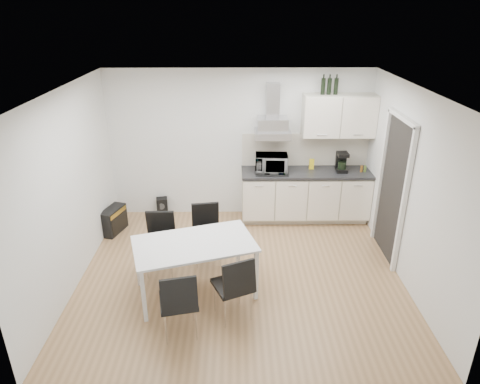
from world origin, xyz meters
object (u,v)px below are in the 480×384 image
object	(u,v)px
chair_far_right	(207,235)
chair_near_right	(232,286)
guitar_amp	(114,220)
chair_far_left	(160,245)
kitchenette	(308,175)
dining_table	(194,248)
chair_near_left	(179,302)
floor_speaker	(162,206)

from	to	relation	value
chair_far_right	chair_near_right	bearing A→B (deg)	98.39
chair_far_right	guitar_amp	world-z (taller)	chair_far_right
chair_near_right	chair_far_left	bearing A→B (deg)	112.84
kitchenette	dining_table	xyz separation A→B (m)	(-1.78, -2.14, -0.15)
chair_near_left	guitar_amp	size ratio (longest dim) A/B	1.57
chair_near_right	guitar_amp	bearing A→B (deg)	109.09
kitchenette	floor_speaker	distance (m)	2.68
dining_table	chair_near_left	xyz separation A→B (m)	(-0.12, -0.78, -0.24)
kitchenette	floor_speaker	xyz separation A→B (m)	(-2.59, 0.17, -0.67)
dining_table	chair_near_right	bearing A→B (deg)	-62.07
dining_table	chair_far_left	world-z (taller)	chair_far_left
dining_table	chair_far_right	distance (m)	0.79
chair_far_right	guitar_amp	xyz separation A→B (m)	(-1.63, 0.92, -0.22)
guitar_amp	floor_speaker	world-z (taller)	guitar_amp
dining_table	chair_near_left	world-z (taller)	chair_near_left
chair_far_left	chair_near_right	world-z (taller)	same
guitar_amp	kitchenette	bearing A→B (deg)	25.50
dining_table	chair_far_right	xyz separation A→B (m)	(0.11, 0.75, -0.24)
kitchenette	chair_far_right	world-z (taller)	kitchenette
kitchenette	guitar_amp	xyz separation A→B (m)	(-3.30, -0.47, -0.61)
kitchenette	floor_speaker	world-z (taller)	kitchenette
chair_far_left	chair_near_right	distance (m)	1.41
floor_speaker	chair_near_left	bearing A→B (deg)	-87.33
chair_near_left	floor_speaker	size ratio (longest dim) A/B	2.71
chair_far_left	chair_near_left	bearing A→B (deg)	107.82
kitchenette	floor_speaker	bearing A→B (deg)	176.35
chair_near_right	floor_speaker	distance (m)	3.10
kitchenette	dining_table	world-z (taller)	kitchenette
chair_far_left	guitar_amp	distance (m)	1.56
kitchenette	dining_table	distance (m)	2.79
chair_near_left	guitar_amp	world-z (taller)	chair_near_left
chair_near_right	guitar_amp	world-z (taller)	chair_near_right
dining_table	guitar_amp	world-z (taller)	dining_table
dining_table	chair_far_left	xyz separation A→B (m)	(-0.54, 0.48, -0.24)
guitar_amp	chair_near_right	bearing A→B (deg)	-29.65
guitar_amp	chair_far_right	bearing A→B (deg)	-12.07
kitchenette	chair_near_left	size ratio (longest dim) A/B	2.86
chair_near_right	floor_speaker	xyz separation A→B (m)	(-1.30, 2.80, -0.28)
chair_near_left	chair_near_right	xyz separation A→B (m)	(0.61, 0.29, 0.00)
chair_near_left	chair_near_right	world-z (taller)	same
chair_near_right	dining_table	bearing A→B (deg)	111.13
kitchenette	chair_far_right	bearing A→B (deg)	-140.20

